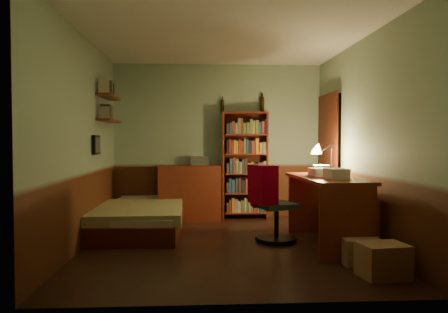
{
  "coord_description": "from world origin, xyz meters",
  "views": [
    {
      "loc": [
        -0.33,
        -5.42,
        1.3
      ],
      "look_at": [
        0.0,
        0.25,
        1.1
      ],
      "focal_mm": 35.0,
      "sensor_mm": 36.0,
      "label": 1
    }
  ],
  "objects": [
    {
      "name": "wall_right",
      "position": [
        1.76,
        0.0,
        1.3
      ],
      "size": [
        0.02,
        4.0,
        2.6
      ],
      "primitive_type": "cube",
      "color": "gray",
      "rests_on": "ground"
    },
    {
      "name": "dresser",
      "position": [
        -0.49,
        1.76,
        0.45
      ],
      "size": [
        1.05,
        0.59,
        0.9
      ],
      "primitive_type": "cube",
      "rotation": [
        0.0,
        0.0,
        0.09
      ],
      "color": "#5C2112",
      "rests_on": "ground"
    },
    {
      "name": "wall_left",
      "position": [
        -1.76,
        0.0,
        1.3
      ],
      "size": [
        0.02,
        4.0,
        2.6
      ],
      "primitive_type": "cube",
      "color": "gray",
      "rests_on": "ground"
    },
    {
      "name": "bed",
      "position": [
        -1.19,
        0.97,
        0.33
      ],
      "size": [
        1.23,
        2.24,
        0.66
      ],
      "primitive_type": "cube",
      "rotation": [
        0.0,
        0.0,
        -0.02
      ],
      "color": "#7B8C56",
      "rests_on": "ground"
    },
    {
      "name": "cardboard_box_b",
      "position": [
        1.38,
        -0.94,
        0.14
      ],
      "size": [
        0.41,
        0.34,
        0.28
      ],
      "primitive_type": "cube",
      "rotation": [
        0.0,
        0.0,
        -0.06
      ],
      "color": "#95714E",
      "rests_on": "ground"
    },
    {
      "name": "desk_lamp",
      "position": [
        1.57,
        0.71,
        1.16
      ],
      "size": [
        0.19,
        0.19,
        0.61
      ],
      "primitive_type": "cone",
      "rotation": [
        0.0,
        0.0,
        0.06
      ],
      "color": "black",
      "rests_on": "desk"
    },
    {
      "name": "wall_shelf_upper",
      "position": [
        -1.64,
        1.1,
        1.95
      ],
      "size": [
        0.2,
        0.9,
        0.03
      ],
      "primitive_type": "cube",
      "color": "#5C2112",
      "rests_on": "wall_left"
    },
    {
      "name": "door_trim",
      "position": [
        1.69,
        1.3,
        1.0
      ],
      "size": [
        0.02,
        0.98,
        2.08
      ],
      "primitive_type": "cube",
      "color": "#391108",
      "rests_on": "ground"
    },
    {
      "name": "red_jacket",
      "position": [
        0.81,
        0.03,
        1.12
      ],
      "size": [
        0.33,
        0.47,
        0.5
      ],
      "primitive_type": "cube",
      "rotation": [
        0.0,
        0.0,
        0.28
      ],
      "color": "#AF0223",
      "rests_on": "office_chair"
    },
    {
      "name": "doorway",
      "position": [
        1.72,
        1.3,
        1.0
      ],
      "size": [
        0.06,
        0.9,
        2.0
      ],
      "primitive_type": "cube",
      "color": "black",
      "rests_on": "ground"
    },
    {
      "name": "wall_front",
      "position": [
        0.0,
        -2.01,
        1.3
      ],
      "size": [
        3.5,
        0.02,
        2.6
      ],
      "primitive_type": "cube",
      "color": "gray",
      "rests_on": "ground"
    },
    {
      "name": "desk",
      "position": [
        1.26,
        -0.09,
        0.43
      ],
      "size": [
        0.72,
        1.62,
        0.86
      ],
      "primitive_type": "cube",
      "rotation": [
        0.0,
        0.0,
        0.04
      ],
      "color": "#5C2112",
      "rests_on": "ground"
    },
    {
      "name": "paper_stack",
      "position": [
        1.36,
        0.53,
        0.91
      ],
      "size": [
        0.25,
        0.31,
        0.11
      ],
      "primitive_type": "cube",
      "rotation": [
        0.0,
        0.0,
        -0.16
      ],
      "color": "silver",
      "rests_on": "desk"
    },
    {
      "name": "bottle_right",
      "position": [
        0.75,
        1.96,
        1.92
      ],
      "size": [
        0.08,
        0.08,
        0.27
      ],
      "primitive_type": "cylinder",
      "rotation": [
        0.0,
        0.0,
        0.2
      ],
      "color": "black",
      "rests_on": "bookshelf"
    },
    {
      "name": "wall_back",
      "position": [
        0.0,
        2.01,
        1.3
      ],
      "size": [
        3.5,
        0.02,
        2.6
      ],
      "primitive_type": "cube",
      "color": "gray",
      "rests_on": "ground"
    },
    {
      "name": "ceiling",
      "position": [
        0.0,
        0.0,
        2.61
      ],
      "size": [
        3.5,
        4.0,
        0.02
      ],
      "primitive_type": "cube",
      "color": "silver",
      "rests_on": "wall_back"
    },
    {
      "name": "wall_shelf_lower",
      "position": [
        -1.64,
        1.1,
        1.6
      ],
      "size": [
        0.2,
        0.9,
        0.03
      ],
      "primitive_type": "cube",
      "color": "#5C2112",
      "rests_on": "wall_left"
    },
    {
      "name": "mini_stereo",
      "position": [
        -0.3,
        1.89,
        0.98
      ],
      "size": [
        0.33,
        0.27,
        0.15
      ],
      "primitive_type": "cube",
      "rotation": [
        0.0,
        0.0,
        -0.21
      ],
      "color": "#B2B2B7",
      "rests_on": "dresser"
    },
    {
      "name": "office_chair",
      "position": [
        0.67,
        0.13,
        0.43
      ],
      "size": [
        0.53,
        0.5,
        0.87
      ],
      "primitive_type": "cube",
      "rotation": [
        0.0,
        0.0,
        0.33
      ],
      "color": "#2A523A",
      "rests_on": "ground"
    },
    {
      "name": "framed_picture",
      "position": [
        -1.72,
        0.6,
        1.25
      ],
      "size": [
        0.04,
        0.32,
        0.26
      ],
      "primitive_type": "cube",
      "color": "black",
      "rests_on": "wall_left"
    },
    {
      "name": "bookshelf",
      "position": [
        0.46,
        1.85,
        0.89
      ],
      "size": [
        0.79,
        0.33,
        1.79
      ],
      "primitive_type": "cube",
      "rotation": [
        0.0,
        0.0,
        -0.12
      ],
      "color": "#5C2112",
      "rests_on": "ground"
    },
    {
      "name": "floor",
      "position": [
        0.0,
        0.0,
        -0.01
      ],
      "size": [
        3.5,
        4.0,
        0.02
      ],
      "primitive_type": "cube",
      "color": "black",
      "rests_on": "ground"
    },
    {
      "name": "bottle_left",
      "position": [
        0.07,
        1.96,
        1.89
      ],
      "size": [
        0.06,
        0.06,
        0.21
      ],
      "primitive_type": "cylinder",
      "rotation": [
        0.0,
        0.0,
        -0.17
      ],
      "color": "black",
      "rests_on": "bookshelf"
    },
    {
      "name": "cardboard_box_a",
      "position": [
        1.42,
        -1.39,
        0.16
      ],
      "size": [
        0.47,
        0.4,
        0.32
      ],
      "primitive_type": "cube",
      "rotation": [
        0.0,
        0.0,
        0.13
      ],
      "color": "#95714E",
      "rests_on": "ground"
    }
  ]
}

